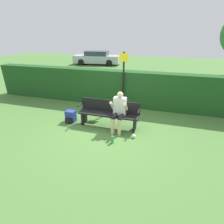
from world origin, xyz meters
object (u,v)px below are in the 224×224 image
at_px(backpack, 71,117).
at_px(water_bottle, 112,140).
at_px(signpost, 123,77).
at_px(park_bench, 109,113).
at_px(person_seated, 119,110).
at_px(parked_car, 97,58).

bearing_deg(backpack, water_bottle, -25.70).
relative_size(backpack, signpost, 0.18).
xyz_separation_m(park_bench, signpost, (0.08, 1.63, 0.81)).
xyz_separation_m(backpack, water_bottle, (1.78, -0.86, -0.09)).
relative_size(person_seated, water_bottle, 5.55).
height_order(water_bottle, parked_car, parked_car).
distance_m(park_bench, person_seated, 0.44).
distance_m(park_bench, signpost, 1.82).
height_order(person_seated, water_bottle, person_seated).
height_order(park_bench, water_bottle, park_bench).
relative_size(park_bench, water_bottle, 9.01).
bearing_deg(person_seated, backpack, 178.96).
distance_m(park_bench, backpack, 1.41).
distance_m(person_seated, signpost, 1.88).
xyz_separation_m(backpack, parked_car, (-3.58, 11.98, 0.43)).
bearing_deg(backpack, signpost, 49.76).
distance_m(park_bench, water_bottle, 1.10).
bearing_deg(person_seated, water_bottle, -87.93).
relative_size(signpost, parked_car, 0.48).
height_order(backpack, parked_car, parked_car).
bearing_deg(signpost, person_seated, -80.82).
bearing_deg(person_seated, parked_car, 113.93).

